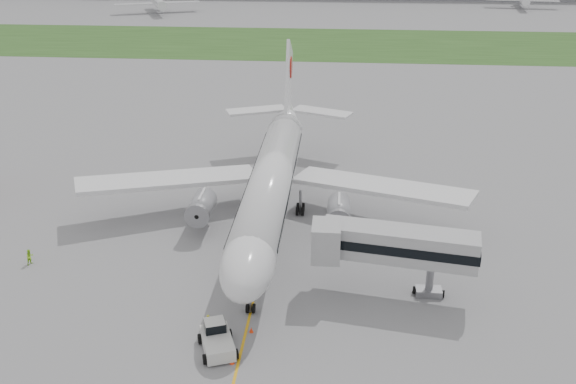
# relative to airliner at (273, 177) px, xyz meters

# --- Properties ---
(ground) EXTENTS (600.00, 600.00, 0.00)m
(ground) POSITION_rel_airliner_xyz_m (0.00, -4.87, -5.66)
(ground) COLOR gray
(ground) RESTS_ON ground
(apron_markings) EXTENTS (70.00, 70.00, 0.04)m
(apron_markings) POSITION_rel_airliner_xyz_m (0.00, -9.87, -5.66)
(apron_markings) COLOR gold
(apron_markings) RESTS_ON ground
(grass_strip) EXTENTS (600.00, 50.00, 0.02)m
(grass_strip) POSITION_rel_airliner_xyz_m (0.00, 115.13, -5.65)
(grass_strip) COLOR #28491B
(grass_strip) RESTS_ON ground
(airliner) EXTENTS (48.13, 53.95, 17.88)m
(airliner) POSITION_rel_airliner_xyz_m (0.00, 0.00, 0.00)
(airliner) COLOR silver
(airliner) RESTS_ON ground
(pushback_tug) EXTENTS (4.09, 4.94, 2.23)m
(pushback_tug) POSITION_rel_airliner_xyz_m (-2.12, -25.50, -4.63)
(pushback_tug) COLOR silver
(pushback_tug) RESTS_ON ground
(jet_bridge) EXTENTS (16.02, 5.78, 7.30)m
(jet_bridge) POSITION_rel_airliner_xyz_m (12.83, -15.44, -0.26)
(jet_bridge) COLOR #A7A7AA
(jet_bridge) RESTS_ON ground
(safety_cone_left) EXTENTS (0.41, 0.41, 0.56)m
(safety_cone_left) POSITION_rel_airliner_xyz_m (-0.50, -27.43, -5.38)
(safety_cone_left) COLOR #FF340D
(safety_cone_left) RESTS_ON ground
(safety_cone_right) EXTENTS (0.37, 0.37, 0.50)m
(safety_cone_right) POSITION_rel_airliner_xyz_m (0.50, -22.96, -5.41)
(safety_cone_right) COLOR #FF340D
(safety_cone_right) RESTS_ON ground
(ground_crew_near) EXTENTS (0.70, 0.55, 1.68)m
(ground_crew_near) POSITION_rel_airliner_xyz_m (-3.36, -23.03, -4.82)
(ground_crew_near) COLOR yellow
(ground_crew_near) RESTS_ON ground
(ground_crew_far) EXTENTS (0.97, 1.05, 1.73)m
(ground_crew_far) POSITION_rel_airliner_xyz_m (-24.68, -12.91, -4.80)
(ground_crew_far) COLOR #96DD24
(ground_crew_far) RESTS_ON ground
(distant_aircraft_left) EXTENTS (39.26, 37.30, 11.88)m
(distant_aircraft_left) POSITION_rel_airliner_xyz_m (-61.32, 170.49, -5.66)
(distant_aircraft_left) COLOR silver
(distant_aircraft_left) RESTS_ON ground
(distant_aircraft_right) EXTENTS (30.02, 27.25, 10.39)m
(distant_aircraft_right) POSITION_rel_airliner_xyz_m (76.71, 194.53, -5.66)
(distant_aircraft_right) COLOR silver
(distant_aircraft_right) RESTS_ON ground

